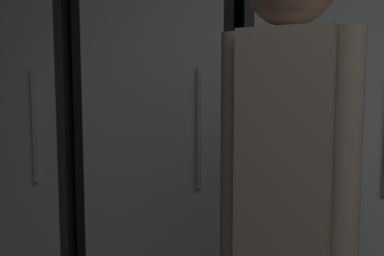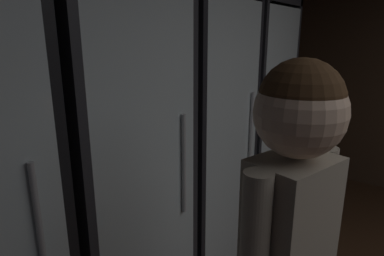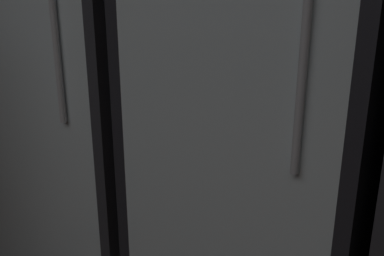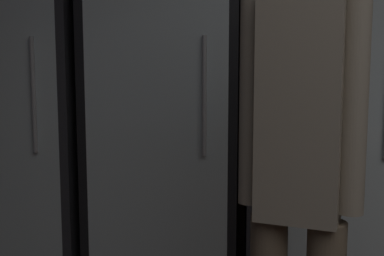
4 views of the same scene
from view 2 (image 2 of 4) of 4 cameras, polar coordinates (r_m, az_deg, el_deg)
name	(u,v)px [view 2 (image 2 of 4)]	position (r m, az deg, el deg)	size (l,w,h in m)	color
wall_back	(141,85)	(2.29, -8.73, 7.20)	(6.00, 0.06, 2.80)	#382619
cooler_center	(101,184)	(1.77, -15.22, -9.12)	(0.70, 0.64, 2.04)	#2B2B30
cooler_right	(187,147)	(2.27, -0.79, -3.22)	(0.70, 0.64, 2.04)	black
cooler_far_right	(239,123)	(2.87, 7.93, 0.88)	(0.70, 0.64, 2.04)	#2B2B30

